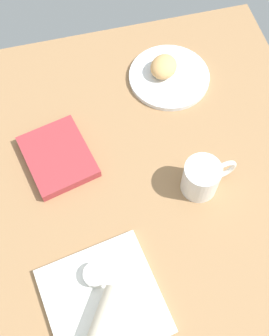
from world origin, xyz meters
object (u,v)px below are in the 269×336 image
at_px(scone_pastry, 164,67).
at_px(breakfast_wrap, 108,318).
at_px(round_plate, 169,77).
at_px(square_plate, 104,301).
at_px(coffee_mug, 202,177).
at_px(book_stack, 58,157).
at_px(sauce_cup, 96,275).

relative_size(scone_pastry, breakfast_wrap, 0.70).
bearing_deg(breakfast_wrap, round_plate, -83.79).
xyz_separation_m(scone_pastry, square_plate, (0.58, -0.30, -0.03)).
height_order(breakfast_wrap, coffee_mug, coffee_mug).
height_order(scone_pastry, breakfast_wrap, breakfast_wrap).
bearing_deg(book_stack, breakfast_wrap, 5.63).
relative_size(square_plate, book_stack, 1.10).
bearing_deg(round_plate, coffee_mug, -3.40).
relative_size(square_plate, sauce_cup, 4.46).
xyz_separation_m(round_plate, book_stack, (0.19, -0.35, 0.01)).
relative_size(round_plate, square_plate, 0.94).
xyz_separation_m(round_plate, breakfast_wrap, (0.61, -0.31, 0.04)).
height_order(sauce_cup, book_stack, sauce_cup).
height_order(book_stack, coffee_mug, coffee_mug).
bearing_deg(coffee_mug, book_stack, -116.13).
height_order(round_plate, book_stack, book_stack).
bearing_deg(coffee_mug, sauce_cup, -61.50).
height_order(breakfast_wrap, book_stack, breakfast_wrap).
distance_m(scone_pastry, coffee_mug, 0.36).
bearing_deg(breakfast_wrap, sauce_cup, -52.15).
relative_size(scone_pastry, book_stack, 0.38).
bearing_deg(book_stack, scone_pastry, 120.53).
bearing_deg(round_plate, square_plate, -29.10).
distance_m(scone_pastry, sauce_cup, 0.61).
xyz_separation_m(round_plate, coffee_mug, (0.35, -0.02, 0.04)).
bearing_deg(square_plate, round_plate, 150.90).
relative_size(round_plate, breakfast_wrap, 1.88).
distance_m(square_plate, coffee_mug, 0.37).
distance_m(breakfast_wrap, coffee_mug, 0.39).
xyz_separation_m(scone_pastry, book_stack, (0.20, -0.34, -0.03)).
height_order(scone_pastry, book_stack, scone_pastry).
distance_m(breakfast_wrap, book_stack, 0.43).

